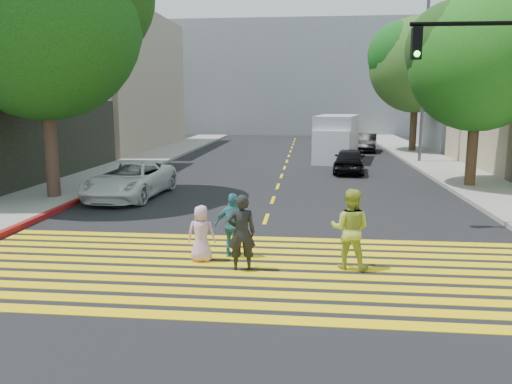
% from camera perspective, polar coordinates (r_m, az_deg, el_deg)
% --- Properties ---
extents(ground, '(120.00, 120.00, 0.00)m').
position_cam_1_polar(ground, '(9.77, -1.86, -11.30)').
color(ground, black).
extents(sidewalk_left, '(3.00, 40.00, 0.15)m').
position_cam_1_polar(sidewalk_left, '(32.69, -11.47, 3.98)').
color(sidewalk_left, gray).
rests_on(sidewalk_left, ground).
extents(sidewalk_right, '(3.00, 60.00, 0.15)m').
position_cam_1_polar(sidewalk_right, '(25.32, 22.54, 1.57)').
color(sidewalk_right, gray).
rests_on(sidewalk_right, ground).
extents(curb_red, '(0.20, 8.00, 0.16)m').
position_cam_1_polar(curb_red, '(17.43, -22.09, -2.07)').
color(curb_red, maroon).
rests_on(curb_red, ground).
extents(crosswalk, '(13.40, 5.30, 0.01)m').
position_cam_1_polar(crosswalk, '(10.96, -0.95, -8.82)').
color(crosswalk, yellow).
rests_on(crosswalk, ground).
extents(lane_line, '(0.12, 34.40, 0.01)m').
position_cam_1_polar(lane_line, '(31.73, 3.66, 3.85)').
color(lane_line, yellow).
rests_on(lane_line, ground).
extents(building_left_tan, '(12.00, 16.00, 10.00)m').
position_cam_1_polar(building_left_tan, '(40.84, -19.46, 11.77)').
color(building_left_tan, tan).
rests_on(building_left_tan, ground).
extents(building_right_grey, '(10.00, 10.00, 10.00)m').
position_cam_1_polar(building_right_grey, '(41.37, 25.90, 11.30)').
color(building_right_grey, gray).
rests_on(building_right_grey, ground).
extents(backdrop_block, '(30.00, 8.00, 12.00)m').
position_cam_1_polar(backdrop_block, '(57.06, 4.81, 12.76)').
color(backdrop_block, gray).
rests_on(backdrop_block, ground).
extents(tree_left, '(9.11, 9.11, 10.01)m').
position_cam_1_polar(tree_left, '(19.84, -23.11, 18.69)').
color(tree_left, '#3B2721').
rests_on(tree_left, ground).
extents(tree_right_near, '(7.25, 7.00, 7.99)m').
position_cam_1_polar(tree_right_near, '(22.48, 24.38, 14.08)').
color(tree_right_near, '#46361F').
rests_on(tree_right_near, ground).
extents(tree_right_far, '(7.40, 6.88, 9.46)m').
position_cam_1_polar(tree_right_far, '(37.16, 18.06, 14.19)').
color(tree_right_far, black).
rests_on(tree_right_far, ground).
extents(pedestrian_man, '(0.67, 0.51, 1.66)m').
position_cam_1_polar(pedestrian_man, '(10.70, -1.67, -4.67)').
color(pedestrian_man, black).
rests_on(pedestrian_man, ground).
extents(pedestrian_woman, '(0.99, 0.85, 1.77)m').
position_cam_1_polar(pedestrian_woman, '(10.98, 10.70, -4.18)').
color(pedestrian_woman, '#AABA3A').
rests_on(pedestrian_woman, ground).
extents(pedestrian_child, '(0.65, 0.44, 1.30)m').
position_cam_1_polar(pedestrian_child, '(11.39, -6.27, -4.74)').
color(pedestrian_child, '#D4A0C7').
rests_on(pedestrian_child, ground).
extents(pedestrian_extra, '(0.90, 0.40, 1.52)m').
position_cam_1_polar(pedestrian_extra, '(11.62, -2.59, -3.84)').
color(pedestrian_extra, teal).
rests_on(pedestrian_extra, ground).
extents(white_sedan, '(2.54, 5.03, 1.36)m').
position_cam_1_polar(white_sedan, '(19.37, -14.21, 1.38)').
color(white_sedan, silver).
rests_on(white_sedan, ground).
extents(dark_car_near, '(1.92, 3.92, 1.29)m').
position_cam_1_polar(dark_car_near, '(25.70, 10.63, 3.59)').
color(dark_car_near, black).
rests_on(dark_car_near, ground).
extents(silver_car, '(2.08, 4.27, 1.20)m').
position_cam_1_polar(silver_car, '(38.16, 9.34, 5.73)').
color(silver_car, '#BCBCBC').
rests_on(silver_car, ground).
extents(dark_car_parked, '(1.90, 4.03, 1.28)m').
position_cam_1_polar(dark_car_parked, '(36.82, 12.53, 5.52)').
color(dark_car_parked, black).
rests_on(dark_car_parked, ground).
extents(white_van, '(3.09, 6.08, 2.74)m').
position_cam_1_polar(white_van, '(30.80, 9.14, 5.96)').
color(white_van, '#AEAEC2').
rests_on(white_van, ground).
extents(street_lamp, '(2.24, 0.67, 9.94)m').
position_cam_1_polar(street_lamp, '(30.50, 18.38, 13.82)').
color(street_lamp, '#52535B').
rests_on(street_lamp, ground).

